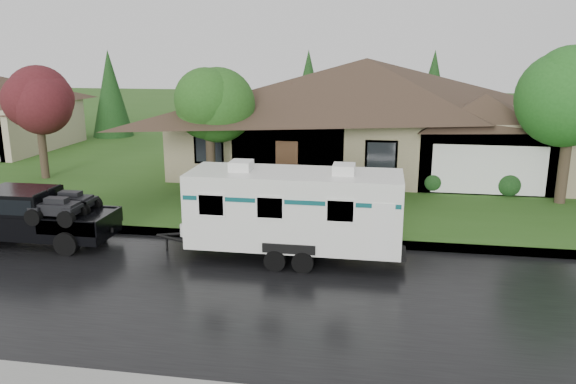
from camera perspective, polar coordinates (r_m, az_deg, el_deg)
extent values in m
plane|color=#2D571B|center=(16.67, -1.12, -7.54)|extent=(140.00, 140.00, 0.00)
cube|color=black|center=(14.87, -2.56, -10.35)|extent=(140.00, 8.00, 0.01)
cube|color=gray|center=(18.72, 0.16, -4.79)|extent=(140.00, 0.50, 0.15)
cube|color=#2D571B|center=(30.95, 4.01, 2.90)|extent=(140.00, 26.00, 0.15)
cube|color=gray|center=(29.56, 7.75, 5.36)|extent=(18.00, 10.00, 3.00)
pyramid|color=#3B2B20|center=(29.21, 8.03, 13.33)|extent=(19.44, 10.80, 2.60)
cube|color=gray|center=(27.00, 19.06, 3.52)|extent=(5.76, 4.00, 2.70)
cube|color=tan|center=(36.80, -27.19, 5.29)|extent=(3.20, 4.00, 2.52)
cylinder|color=#382B1E|center=(23.87, -7.82, 2.46)|extent=(0.39, 0.39, 2.38)
sphere|color=#2F6922|center=(23.48, -8.03, 8.71)|extent=(3.29, 3.29, 3.29)
cylinder|color=#382B1E|center=(29.34, -23.59, 3.51)|extent=(0.38, 0.38, 2.28)
sphere|color=#581B20|center=(29.03, -24.09, 8.36)|extent=(3.15, 3.15, 3.15)
cylinder|color=#382B1E|center=(25.00, 26.19, 2.07)|extent=(0.42, 0.42, 2.75)
sphere|color=#2A7124|center=(24.61, 26.97, 8.94)|extent=(3.80, 3.80, 3.80)
sphere|color=#143814|center=(26.12, -6.65, 1.98)|extent=(1.00, 1.00, 1.00)
sphere|color=#143814|center=(25.44, 0.19, 1.74)|extent=(1.00, 1.00, 1.00)
sphere|color=#143814|center=(25.13, 7.30, 1.46)|extent=(1.00, 1.00, 1.00)
sphere|color=#143814|center=(25.22, 14.46, 1.16)|extent=(1.00, 1.00, 1.00)
sphere|color=#143814|center=(25.70, 21.47, 0.85)|extent=(1.00, 1.00, 1.00)
cube|color=black|center=(20.20, -24.54, -2.81)|extent=(5.39, 1.80, 0.77)
cube|color=black|center=(20.23, -25.59, -0.87)|extent=(2.16, 1.69, 0.81)
cube|color=black|center=(20.22, -25.60, -0.75)|extent=(1.98, 1.73, 0.49)
cube|color=black|center=(19.26, -20.37, -2.64)|extent=(1.98, 1.71, 0.05)
cylinder|color=black|center=(21.95, -26.90, -2.66)|extent=(0.75, 0.29, 0.75)
cylinder|color=black|center=(18.69, -21.56, -4.88)|extent=(0.75, 0.29, 0.75)
cylinder|color=black|center=(20.13, -19.02, -3.30)|extent=(0.75, 0.29, 0.75)
cube|color=white|center=(16.75, 0.68, -1.66)|extent=(6.29, 2.16, 2.20)
cube|color=black|center=(17.13, 0.67, -5.63)|extent=(6.65, 1.08, 0.13)
cube|color=#0B4A4D|center=(16.62, 0.69, -0.05)|extent=(6.16, 2.18, 0.13)
cube|color=white|center=(16.76, -4.78, 2.69)|extent=(0.63, 0.72, 0.29)
cube|color=white|center=(16.29, 5.70, 2.33)|extent=(0.63, 0.72, 0.29)
cylinder|color=black|center=(16.23, -1.34, -6.96)|extent=(0.63, 0.22, 0.63)
cylinder|color=black|center=(18.19, -0.08, -4.56)|extent=(0.63, 0.22, 0.63)
cylinder|color=black|center=(16.11, 1.51, -7.14)|extent=(0.63, 0.22, 0.63)
cylinder|color=black|center=(18.08, 2.46, -4.70)|extent=(0.63, 0.22, 0.63)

